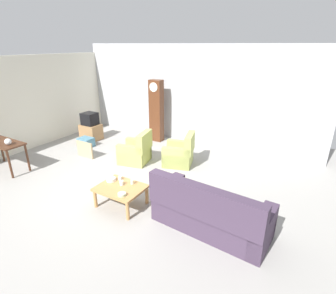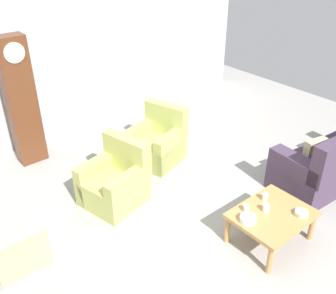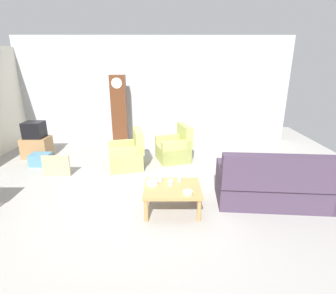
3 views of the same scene
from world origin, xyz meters
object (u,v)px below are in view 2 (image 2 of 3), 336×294
object	(u,v)px
bowl_white_stacked	(248,219)
armchair_olive_near	(115,183)
armchair_olive_far	(157,143)
framed_picture_leaning	(25,259)
grandfather_clock	(21,102)
cup_blue_rimmed	(246,208)
coffee_table_wood	(272,217)
cup_cream_tall	(265,197)
cup_white_porcelain	(266,208)
bowl_shallow_green	(302,213)

from	to	relation	value
bowl_white_stacked	armchair_olive_near	bearing A→B (deg)	110.81
armchair_olive_far	framed_picture_leaning	size ratio (longest dim) A/B	1.62
armchair_olive_near	grandfather_clock	distance (m)	2.05
armchair_olive_near	cup_blue_rimmed	size ratio (longest dim) A/B	11.73
coffee_table_wood	cup_cream_tall	world-z (taller)	cup_cream_tall
armchair_olive_far	cup_cream_tall	xyz separation A→B (m)	(0.01, -2.18, 0.18)
grandfather_clock	framed_picture_leaning	world-z (taller)	grandfather_clock
grandfather_clock	bowl_white_stacked	world-z (taller)	grandfather_clock
cup_white_porcelain	bowl_white_stacked	distance (m)	0.31
cup_cream_tall	bowl_white_stacked	world-z (taller)	cup_cream_tall
framed_picture_leaning	bowl_shallow_green	bearing A→B (deg)	-30.64
cup_white_porcelain	bowl_white_stacked	bearing A→B (deg)	176.02
cup_cream_tall	bowl_shallow_green	bearing A→B (deg)	-77.48
cup_blue_rimmed	bowl_shallow_green	world-z (taller)	cup_blue_rimmed
grandfather_clock	bowl_white_stacked	xyz separation A→B (m)	(1.17, -3.66, -0.58)
framed_picture_leaning	cup_cream_tall	bearing A→B (deg)	-23.81
armchair_olive_far	bowl_shallow_green	size ratio (longest dim) A/B	5.92
grandfather_clock	bowl_white_stacked	distance (m)	3.89
armchair_olive_far	bowl_white_stacked	xyz separation A→B (m)	(-0.46, -2.31, 0.16)
bowl_white_stacked	bowl_shallow_green	size ratio (longest dim) A/B	1.20
armchair_olive_far	cup_white_porcelain	distance (m)	2.34
armchair_olive_near	cup_cream_tall	world-z (taller)	armchair_olive_near
cup_cream_tall	bowl_shallow_green	distance (m)	0.48
armchair_olive_near	cup_blue_rimmed	world-z (taller)	armchair_olive_near
grandfather_clock	framed_picture_leaning	distance (m)	2.69
grandfather_clock	bowl_shallow_green	bearing A→B (deg)	-66.39
grandfather_clock	cup_blue_rimmed	bearing A→B (deg)	-69.73
framed_picture_leaning	cup_blue_rimmed	distance (m)	2.63
armchair_olive_near	bowl_shallow_green	bearing A→B (deg)	-59.48
bowl_white_stacked	bowl_shallow_green	distance (m)	0.67
armchair_olive_far	grandfather_clock	bearing A→B (deg)	140.26
grandfather_clock	armchair_olive_far	bearing A→B (deg)	-39.74
coffee_table_wood	cup_white_porcelain	xyz separation A→B (m)	(-0.03, 0.08, 0.11)
armchair_olive_far	cup_cream_tall	distance (m)	2.19
bowl_shallow_green	cup_white_porcelain	bearing A→B (deg)	130.14
cup_blue_rimmed	cup_cream_tall	world-z (taller)	cup_cream_tall
armchair_olive_far	bowl_white_stacked	bearing A→B (deg)	-101.33
cup_blue_rimmed	armchair_olive_near	bearing A→B (deg)	116.16
bowl_white_stacked	grandfather_clock	bearing A→B (deg)	107.70
armchair_olive_far	grandfather_clock	distance (m)	2.25
armchair_olive_near	cup_white_porcelain	distance (m)	2.10
cup_cream_tall	cup_blue_rimmed	bearing A→B (deg)	177.34
armchair_olive_near	armchair_olive_far	world-z (taller)	same
coffee_table_wood	bowl_white_stacked	world-z (taller)	bowl_white_stacked
armchair_olive_near	armchair_olive_far	distance (m)	1.25
armchair_olive_far	coffee_table_wood	size ratio (longest dim) A/B	1.01
cup_white_porcelain	coffee_table_wood	bearing A→B (deg)	-66.30
armchair_olive_far	framed_picture_leaning	bearing A→B (deg)	-159.69
armchair_olive_far	bowl_shallow_green	world-z (taller)	armchair_olive_far
cup_cream_tall	bowl_white_stacked	size ratio (longest dim) A/B	0.49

